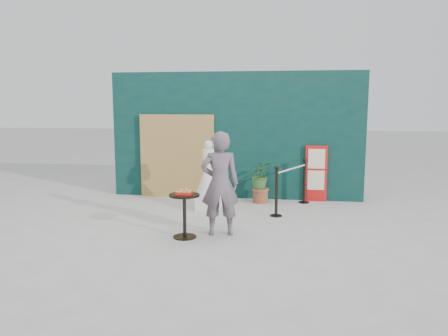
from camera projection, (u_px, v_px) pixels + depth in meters
The scene contains 10 objects.
ground at pixel (214, 235), 7.58m from camera, with size 60.00×60.00×0.00m, color #ADAAA5.
back_wall at pixel (236, 135), 10.44m from camera, with size 6.00×0.30×3.00m, color #092B29.
bamboo_fence at pixel (177, 156), 10.51m from camera, with size 1.80×0.08×2.00m, color tan.
woman at pixel (220, 184), 7.49m from camera, with size 0.66×0.43×1.80m, color #61535A.
menu_board at pixel (316, 174), 10.10m from camera, with size 0.50×0.07×1.30m.
statue at pixel (208, 181), 9.33m from camera, with size 0.58×0.58×1.49m.
cafe_table at pixel (184, 209), 7.37m from camera, with size 0.52×0.52×0.75m.
food_basket at pixel (184, 192), 7.33m from camera, with size 0.26×0.19×0.11m.
planter at pixel (261, 179), 9.96m from camera, with size 0.56×0.49×0.96m.
stanchion_barrier at pixel (291, 187), 9.36m from camera, with size 0.84×1.54×1.03m.
Camera 1 is at (1.23, -7.22, 2.27)m, focal length 35.00 mm.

